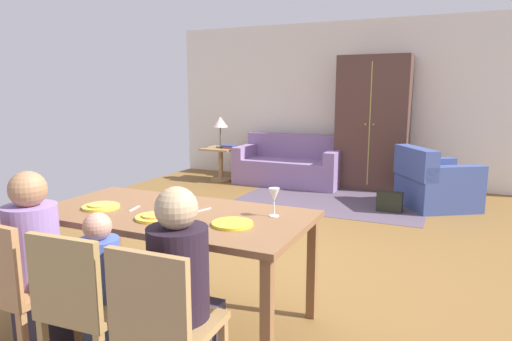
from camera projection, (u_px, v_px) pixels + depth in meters
name	position (u px, v px, depth m)	size (l,w,h in m)	color
ground_plane	(288.00, 238.00, 4.80)	(6.67, 6.48, 0.02)	brown
back_wall	(357.00, 103.00, 7.51)	(6.67, 0.10, 2.70)	silver
dining_table	(172.00, 222.00, 2.98)	(1.83, 0.91, 0.76)	brown
plate_near_man	(101.00, 207.00, 3.07)	(0.25, 0.25, 0.02)	yellow
pizza_near_man	(101.00, 205.00, 3.06)	(0.17, 0.17, 0.01)	gold
plate_near_child	(155.00, 217.00, 2.81)	(0.25, 0.25, 0.02)	yellow
pizza_near_child	(155.00, 215.00, 2.80)	(0.17, 0.17, 0.01)	gold
plate_near_woman	(232.00, 224.00, 2.67)	(0.25, 0.25, 0.02)	yellow
wine_glass	(274.00, 196.00, 2.84)	(0.07, 0.07, 0.19)	silver
fork	(134.00, 209.00, 3.04)	(0.02, 0.15, 0.01)	silver
knife	(201.00, 210.00, 2.99)	(0.01, 0.17, 0.01)	silver
dining_chair_man	(14.00, 283.00, 2.49)	(0.43, 0.43, 0.87)	#AF7A49
person_man	(40.00, 269.00, 2.65)	(0.30, 0.40, 1.11)	#342F43
dining_chair_child	(82.00, 301.00, 2.29)	(0.44, 0.44, 0.87)	#A7844C
person_child	(106.00, 298.00, 2.45)	(0.22, 0.29, 0.92)	#2D384F
dining_chair_woman	(163.00, 322.00, 2.08)	(0.43, 0.43, 0.87)	#A57F4E
person_woman	(183.00, 301.00, 2.24)	(0.30, 0.40, 1.11)	#3C3752
area_rug	(333.00, 200.00, 6.44)	(2.60, 1.80, 0.01)	#544656
couch	(290.00, 166.00, 7.55)	(1.76, 0.86, 0.82)	#8A6C9D
armchair	(434.00, 184.00, 5.99)	(1.18, 1.18, 0.82)	#3B4C89
armoire	(373.00, 123.00, 7.08)	(1.10, 0.59, 2.10)	#50332A
side_table	(221.00, 159.00, 7.79)	(0.56, 0.56, 0.58)	#9F7E50
table_lamp	(220.00, 123.00, 7.68)	(0.26, 0.26, 0.54)	#4E493F
book_lower	(230.00, 148.00, 7.64)	(0.22, 0.16, 0.03)	#9C3837
book_upper	(229.00, 146.00, 7.66)	(0.22, 0.16, 0.03)	#2E418B
handbag	(390.00, 202.00, 5.81)	(0.32, 0.16, 0.26)	black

